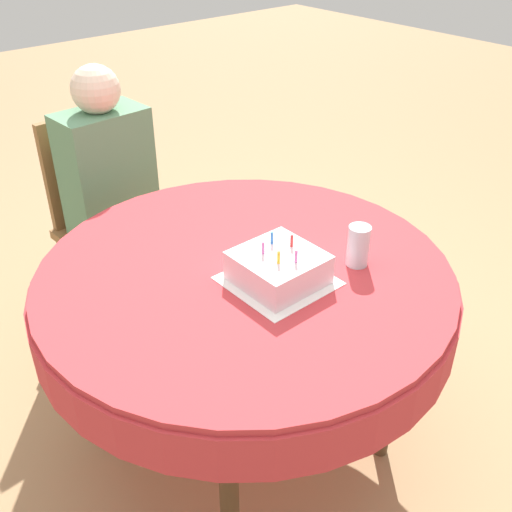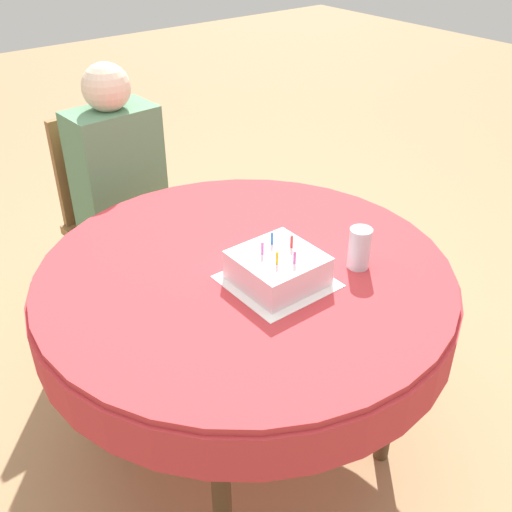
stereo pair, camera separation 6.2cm
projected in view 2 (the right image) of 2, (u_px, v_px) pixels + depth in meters
name	position (u px, v px, depth m)	size (l,w,h in m)	color
ground_plane	(247.00, 442.00, 2.08)	(12.00, 12.00, 0.00)	#A37F56
dining_table	(245.00, 292.00, 1.73)	(1.19, 1.19, 0.73)	#BC3338
chair	(116.00, 215.00, 2.47)	(0.41, 0.41, 0.89)	brown
person	(122.00, 182.00, 2.32)	(0.34, 0.30, 1.11)	beige
napkin	(277.00, 281.00, 1.63)	(0.26, 0.26, 0.00)	white
birthday_cake	(278.00, 268.00, 1.61)	(0.21, 0.21, 0.12)	silver
drinking_glass	(359.00, 248.00, 1.66)	(0.06, 0.06, 0.12)	silver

